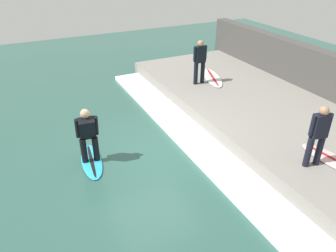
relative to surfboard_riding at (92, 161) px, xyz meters
name	(u,v)px	position (x,y,z in m)	size (l,w,h in m)	color
ground_plane	(151,152)	(1.63, -0.24, -0.03)	(28.00, 28.00, 0.00)	#2D564C
concrete_ledge	(266,115)	(5.69, -0.24, 0.23)	(4.40, 12.20, 0.52)	gray
back_wall	(325,82)	(8.14, -0.24, 0.95)	(0.50, 12.81, 1.96)	#474442
wave_foam_crest	(193,139)	(2.98, -0.24, 0.04)	(1.03, 11.59, 0.15)	white
surfboard_riding	(92,161)	(0.00, 0.00, 0.00)	(0.72, 1.74, 0.07)	#2DADD1
surfer_riding	(88,133)	(0.00, 0.00, 0.87)	(0.57, 0.48, 1.51)	black
surfer_waiting_near	(318,133)	(4.52, -3.13, 1.36)	(0.51, 0.29, 1.54)	black
surfboard_waiting_near	(334,160)	(5.12, -3.29, 0.52)	(0.78, 1.83, 0.07)	beige
surfer_waiting_far	(200,60)	(4.79, 2.51, 1.40)	(0.55, 0.25, 1.62)	black
surfboard_waiting_far	(212,77)	(5.53, 2.72, 0.52)	(1.25, 2.14, 0.07)	white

